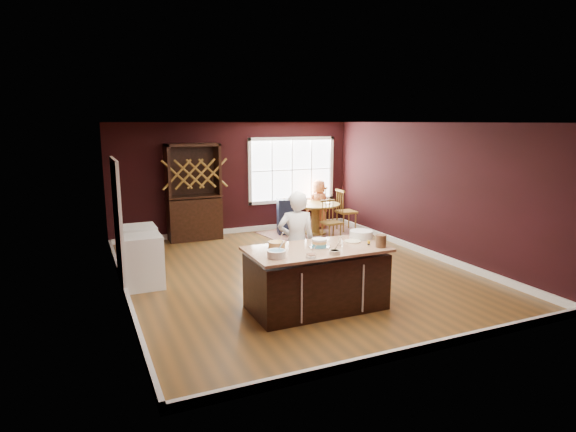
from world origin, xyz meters
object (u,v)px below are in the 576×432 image
at_px(hutch, 194,192).
at_px(washer, 143,262).
at_px(baker, 296,242).
at_px(seated_woman, 319,204).
at_px(chair_east, 346,210).
at_px(chair_south, 332,221).
at_px(chair_north, 316,206).
at_px(dining_table, 316,212).
at_px(layer_cake, 319,243).
at_px(toddler, 282,201).
at_px(high_chair, 285,216).
at_px(dryer, 138,251).
at_px(kitchen_island, 316,280).

bearing_deg(hutch, washer, -117.72).
xyz_separation_m(baker, seated_woman, (2.51, 4.06, -0.20)).
xyz_separation_m(chair_east, washer, (-5.25, -2.30, -0.09)).
distance_m(baker, chair_south, 3.51).
distance_m(chair_east, chair_north, 0.90).
bearing_deg(chair_north, dining_table, 35.33).
distance_m(dining_table, hutch, 2.96).
xyz_separation_m(layer_cake, washer, (-2.25, 1.96, -0.54)).
relative_size(dining_table, toddler, 4.53).
xyz_separation_m(high_chair, dryer, (-3.68, -1.93, 0.00)).
relative_size(chair_south, washer, 1.08).
bearing_deg(dryer, chair_east, 17.58).
height_order(baker, hutch, hutch).
bearing_deg(hutch, dryer, -123.89).
height_order(layer_cake, dryer, layer_cake).
xyz_separation_m(layer_cake, chair_north, (2.53, 5.03, -0.46)).
height_order(toddler, dryer, toddler).
bearing_deg(chair_south, chair_north, 71.60).
xyz_separation_m(hutch, dryer, (-1.55, -2.30, -0.66)).
bearing_deg(layer_cake, chair_south, 58.40).
relative_size(toddler, hutch, 0.12).
distance_m(baker, washer, 2.57).
xyz_separation_m(dining_table, chair_south, (0.00, -0.80, -0.06)).
bearing_deg(layer_cake, high_chair, 72.45).
height_order(chair_south, high_chair, chair_south).
distance_m(chair_south, washer, 4.63).
bearing_deg(seated_woman, baker, 55.07).
xyz_separation_m(layer_cake, chair_east, (3.00, 4.26, -0.45)).
relative_size(kitchen_island, chair_south, 2.12).
distance_m(kitchen_island, chair_south, 4.11).
distance_m(seated_woman, washer, 5.50).
bearing_deg(chair_north, washer, 5.82).
bearing_deg(baker, chair_south, -113.20).
distance_m(chair_north, high_chair, 1.21).
height_order(dining_table, hutch, hutch).
xyz_separation_m(layer_cake, hutch, (-0.71, 4.90, 0.13)).
bearing_deg(dining_table, seated_woman, 55.93).
height_order(chair_east, seated_woman, seated_woman).
distance_m(kitchen_island, seated_woman, 5.42).
distance_m(dining_table, dryer, 4.69).
bearing_deg(washer, dryer, 90.00).
distance_m(baker, chair_east, 4.67).
bearing_deg(washer, hutch, 62.28).
xyz_separation_m(chair_south, toddler, (-0.75, 1.15, 0.33)).
relative_size(baker, washer, 1.87).
distance_m(layer_cake, toddler, 4.81).
bearing_deg(chair_east, baker, 140.90).
bearing_deg(layer_cake, hutch, 98.23).
bearing_deg(kitchen_island, baker, 88.72).
bearing_deg(dining_table, dryer, -159.19).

